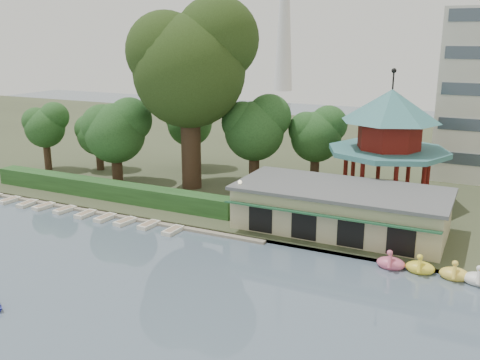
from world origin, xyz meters
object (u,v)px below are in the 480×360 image
Objects in this scene: big_tree at (191,61)px; boathouse at (340,208)px; dock at (110,213)px; pavilion at (389,135)px.

boathouse is at bearing -18.29° from big_tree.
boathouse reaches higher than dock.
pavilion is at bearing 78.72° from boathouse.
dock is at bearing -148.34° from pavilion.
pavilion reaches higher than dock.
boathouse is (22.00, 4.77, 2.25)m from dock.
pavilion is 0.64× the size of big_tree.
boathouse is 0.88× the size of big_tree.
big_tree reaches higher than boathouse.
pavilion is at bearing 10.34° from big_tree.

